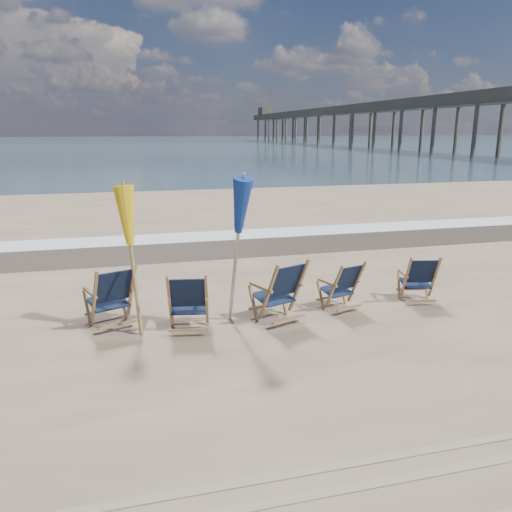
# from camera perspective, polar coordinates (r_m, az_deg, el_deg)

# --- Properties ---
(ocean) EXTENTS (400.00, 400.00, 0.00)m
(ocean) POSITION_cam_1_polar(r_m,az_deg,el_deg) (133.90, -13.95, 12.51)
(ocean) COLOR #3C5565
(ocean) RESTS_ON ground
(surf_foam) EXTENTS (200.00, 1.40, 0.01)m
(surf_foam) POSITION_cam_1_polar(r_m,az_deg,el_deg) (14.62, -6.01, 2.27)
(surf_foam) COLOR silver
(surf_foam) RESTS_ON ground
(wet_sand_strip) EXTENTS (200.00, 2.60, 0.00)m
(wet_sand_strip) POSITION_cam_1_polar(r_m,az_deg,el_deg) (13.17, -5.02, 0.97)
(wet_sand_strip) COLOR #42362A
(wet_sand_strip) RESTS_ON ground
(tire_tracks) EXTENTS (80.00, 1.30, 0.01)m
(tire_tracks) POSITION_cam_1_polar(r_m,az_deg,el_deg) (4.76, 16.96, -25.57)
(tire_tracks) COLOR gray
(tire_tracks) RESTS_ON ground
(beach_chair_0) EXTENTS (0.89, 0.94, 1.04)m
(beach_chair_0) POSITION_cam_1_polar(r_m,az_deg,el_deg) (8.08, -14.02, -4.15)
(beach_chair_0) COLOR black
(beach_chair_0) RESTS_ON ground
(beach_chair_1) EXTENTS (0.74, 0.81, 0.99)m
(beach_chair_1) POSITION_cam_1_polar(r_m,az_deg,el_deg) (7.56, -5.67, -5.27)
(beach_chair_1) COLOR black
(beach_chair_1) RESTS_ON ground
(beach_chair_2) EXTENTS (0.91, 0.96, 1.07)m
(beach_chair_2) POSITION_cam_1_polar(r_m,az_deg,el_deg) (8.07, 4.93, -3.68)
(beach_chair_2) COLOR black
(beach_chair_2) RESTS_ON ground
(beach_chair_3) EXTENTS (0.73, 0.78, 0.89)m
(beach_chair_3) POSITION_cam_1_polar(r_m,az_deg,el_deg) (8.73, 11.44, -3.15)
(beach_chair_3) COLOR black
(beach_chair_3) RESTS_ON ground
(beach_chair_4) EXTENTS (0.71, 0.76, 0.91)m
(beach_chair_4) POSITION_cam_1_polar(r_m,az_deg,el_deg) (9.35, 19.74, -2.50)
(beach_chair_4) COLOR black
(beach_chair_4) RESTS_ON ground
(umbrella_yellow) EXTENTS (0.30, 0.30, 2.22)m
(umbrella_yellow) POSITION_cam_1_polar(r_m,az_deg,el_deg) (7.42, -14.15, 3.59)
(umbrella_yellow) COLOR #9E7746
(umbrella_yellow) RESTS_ON ground
(umbrella_blue) EXTENTS (0.30, 0.30, 2.44)m
(umbrella_blue) POSITION_cam_1_polar(r_m,az_deg,el_deg) (7.44, -2.41, 5.64)
(umbrella_blue) COLOR #A5A5AD
(umbrella_blue) RESTS_ON ground
(fishing_pier) EXTENTS (4.40, 140.00, 9.30)m
(fishing_pier) POSITION_cam_1_polar(r_m,az_deg,el_deg) (89.36, 12.58, 14.93)
(fishing_pier) COLOR brown
(fishing_pier) RESTS_ON ground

